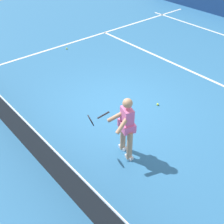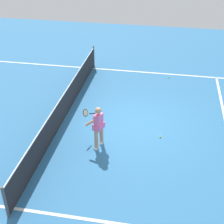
% 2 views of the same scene
% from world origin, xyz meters
% --- Properties ---
extents(ground_plane, '(25.28, 25.28, 0.00)m').
position_xyz_m(ground_plane, '(0.00, 0.00, 0.00)').
color(ground_plane, teal).
extents(service_line_marking, '(9.50, 0.10, 0.01)m').
position_xyz_m(service_line_marking, '(0.00, -3.40, 0.00)').
color(service_line_marking, white).
rests_on(service_line_marking, ground).
extents(sideline_right_marking, '(0.10, 17.45, 0.01)m').
position_xyz_m(sideline_right_marking, '(4.75, 0.00, 0.00)').
color(sideline_right_marking, white).
rests_on(sideline_right_marking, ground).
extents(court_net, '(10.18, 0.08, 1.10)m').
position_xyz_m(court_net, '(0.00, 2.82, 0.52)').
color(court_net, '#4C4C51').
rests_on(court_net, ground).
extents(tennis_player, '(0.97, 0.88, 1.55)m').
position_xyz_m(tennis_player, '(-1.57, 1.13, 0.85)').
color(tennis_player, tan).
rests_on(tennis_player, ground).
extents(tennis_ball_near, '(0.07, 0.07, 0.07)m').
position_xyz_m(tennis_ball_near, '(4.33, -1.10, 0.03)').
color(tennis_ball_near, '#D1E533').
rests_on(tennis_ball_near, ground).
extents(tennis_ball_mid, '(0.07, 0.07, 0.07)m').
position_xyz_m(tennis_ball_mid, '(-0.71, -0.96, 0.03)').
color(tennis_ball_mid, '#D1E533').
rests_on(tennis_ball_mid, ground).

